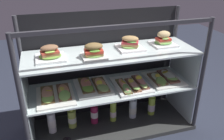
# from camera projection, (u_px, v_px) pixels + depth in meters

# --- Properties ---
(ground_plane) EXTENTS (6.00, 6.00, 0.02)m
(ground_plane) POSITION_uv_depth(u_px,v_px,m) (112.00, 127.00, 2.16)
(ground_plane) COLOR #272C3A
(ground_plane) RESTS_ON ground
(case_base_deck) EXTENTS (1.40, 0.50, 0.04)m
(case_base_deck) POSITION_uv_depth(u_px,v_px,m) (112.00, 125.00, 2.15)
(case_base_deck) COLOR #323332
(case_base_deck) RESTS_ON ground
(case_frame) EXTENTS (1.40, 0.50, 1.00)m
(case_frame) POSITION_uv_depth(u_px,v_px,m) (107.00, 66.00, 2.05)
(case_frame) COLOR #333338
(case_frame) RESTS_ON ground
(riser_lower_tier) EXTENTS (1.34, 0.43, 0.36)m
(riser_lower_tier) POSITION_uv_depth(u_px,v_px,m) (112.00, 106.00, 2.06)
(riser_lower_tier) COLOR silver
(riser_lower_tier) RESTS_ON case_base_deck
(shelf_lower_glass) EXTENTS (1.35, 0.45, 0.01)m
(shelf_lower_glass) POSITION_uv_depth(u_px,v_px,m) (112.00, 87.00, 1.98)
(shelf_lower_glass) COLOR silver
(shelf_lower_glass) RESTS_ON riser_lower_tier
(riser_upper_tier) EXTENTS (1.34, 0.43, 0.29)m
(riser_upper_tier) POSITION_uv_depth(u_px,v_px,m) (112.00, 71.00, 1.92)
(riser_upper_tier) COLOR silver
(riser_upper_tier) RESTS_ON shelf_lower_glass
(shelf_upper_glass) EXTENTS (1.35, 0.45, 0.01)m
(shelf_upper_glass) POSITION_uv_depth(u_px,v_px,m) (112.00, 53.00, 1.86)
(shelf_upper_glass) COLOR silver
(shelf_upper_glass) RESTS_ON riser_upper_tier
(plated_roll_sandwich_right_of_center) EXTENTS (0.21, 0.21, 0.11)m
(plated_roll_sandwich_right_of_center) POSITION_uv_depth(u_px,v_px,m) (50.00, 54.00, 1.71)
(plated_roll_sandwich_right_of_center) COLOR white
(plated_roll_sandwich_right_of_center) RESTS_ON shelf_upper_glass
(plated_roll_sandwich_far_right) EXTENTS (0.18, 0.18, 0.11)m
(plated_roll_sandwich_far_right) POSITION_uv_depth(u_px,v_px,m) (94.00, 52.00, 1.74)
(plated_roll_sandwich_far_right) COLOR white
(plated_roll_sandwich_far_right) RESTS_ON shelf_upper_glass
(plated_roll_sandwich_mid_right) EXTENTS (0.20, 0.20, 0.11)m
(plated_roll_sandwich_mid_right) POSITION_uv_depth(u_px,v_px,m) (130.00, 44.00, 1.91)
(plated_roll_sandwich_mid_right) COLOR white
(plated_roll_sandwich_mid_right) RESTS_ON shelf_upper_glass
(plated_roll_sandwich_center) EXTENTS (0.20, 0.20, 0.12)m
(plated_roll_sandwich_center) POSITION_uv_depth(u_px,v_px,m) (163.00, 40.00, 1.99)
(plated_roll_sandwich_center) COLOR white
(plated_roll_sandwich_center) RESTS_ON shelf_upper_glass
(open_sandwich_tray_mid_right) EXTENTS (0.28, 0.34, 0.06)m
(open_sandwich_tray_mid_right) POSITION_uv_depth(u_px,v_px,m) (55.00, 95.00, 1.83)
(open_sandwich_tray_mid_right) COLOR white
(open_sandwich_tray_mid_right) RESTS_ON shelf_lower_glass
(open_sandwich_tray_right_of_center) EXTENTS (0.28, 0.34, 0.06)m
(open_sandwich_tray_right_of_center) POSITION_uv_depth(u_px,v_px,m) (93.00, 86.00, 1.95)
(open_sandwich_tray_right_of_center) COLOR white
(open_sandwich_tray_right_of_center) RESTS_ON shelf_lower_glass
(open_sandwich_tray_mid_left) EXTENTS (0.28, 0.34, 0.06)m
(open_sandwich_tray_mid_left) POSITION_uv_depth(u_px,v_px,m) (132.00, 85.00, 1.97)
(open_sandwich_tray_mid_left) COLOR white
(open_sandwich_tray_mid_left) RESTS_ON shelf_lower_glass
(open_sandwich_tray_far_right) EXTENTS (0.28, 0.34, 0.06)m
(open_sandwich_tray_far_right) POSITION_uv_depth(u_px,v_px,m) (164.00, 78.00, 2.08)
(open_sandwich_tray_far_right) COLOR white
(open_sandwich_tray_far_right) RESTS_ON shelf_lower_glass
(juice_bottle_back_left) EXTENTS (0.07, 0.07, 0.24)m
(juice_bottle_back_left) POSITION_uv_depth(u_px,v_px,m) (52.00, 122.00, 2.00)
(juice_bottle_back_left) COLOR white
(juice_bottle_back_left) RESTS_ON case_base_deck
(juice_bottle_near_post) EXTENTS (0.07, 0.07, 0.23)m
(juice_bottle_near_post) POSITION_uv_depth(u_px,v_px,m) (72.00, 118.00, 2.07)
(juice_bottle_near_post) COLOR #B9CD55
(juice_bottle_near_post) RESTS_ON case_base_deck
(juice_bottle_front_fourth) EXTENTS (0.07, 0.07, 0.22)m
(juice_bottle_front_fourth) POSITION_uv_depth(u_px,v_px,m) (94.00, 114.00, 2.12)
(juice_bottle_front_fourth) COLOR #A11F4A
(juice_bottle_front_fourth) RESTS_ON case_base_deck
(juice_bottle_tucked_behind) EXTENTS (0.06, 0.06, 0.24)m
(juice_bottle_tucked_behind) POSITION_uv_depth(u_px,v_px,m) (113.00, 111.00, 2.14)
(juice_bottle_tucked_behind) COLOR #B3D744
(juice_bottle_tucked_behind) RESTS_ON case_base_deck
(juice_bottle_back_right) EXTENTS (0.07, 0.07, 0.24)m
(juice_bottle_back_right) POSITION_uv_depth(u_px,v_px,m) (133.00, 108.00, 2.19)
(juice_bottle_back_right) COLOR silver
(juice_bottle_back_right) RESTS_ON case_base_deck
(juice_bottle_front_right_end) EXTENTS (0.06, 0.06, 0.22)m
(juice_bottle_front_right_end) POSITION_uv_depth(u_px,v_px,m) (152.00, 106.00, 2.24)
(juice_bottle_front_right_end) COLOR #B2D643
(juice_bottle_front_right_end) RESTS_ON case_base_deck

